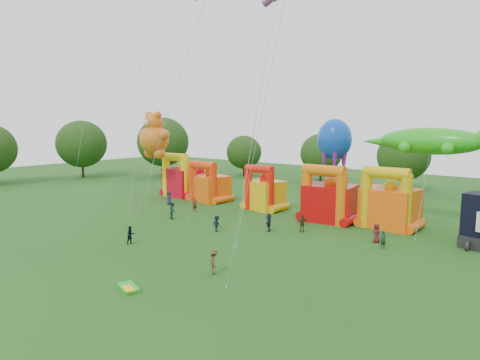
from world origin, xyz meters
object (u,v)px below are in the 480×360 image
Objects in this scene: spectator_4 at (302,223)px; spectator_0 at (169,198)px; bouncy_castle_0 at (181,180)px; teddy_bear_kite at (152,154)px; gecko_kite at (428,157)px; bouncy_castle_2 at (264,192)px; octopus_kite at (307,178)px.

spectator_0 is at bearing -48.59° from spectator_4.
teddy_bear_kite is (-0.31, -5.16, 4.22)m from bouncy_castle_0.
bouncy_castle_0 is at bearing -60.89° from spectator_4.
teddy_bear_kite is at bearing -167.42° from gecko_kite.
bouncy_castle_2 is 17.20m from teddy_bear_kite.
octopus_kite is 6.33× the size of spectator_0.
bouncy_castle_2 is (15.57, -0.36, -0.27)m from bouncy_castle_0.
gecko_kite is 1.20× the size of octopus_kite.
bouncy_castle_2 reaches higher than spectator_0.
teddy_bear_kite is at bearing -163.19° from bouncy_castle_2.
bouncy_castle_2 is at bearing 20.55° from spectator_0.
teddy_bear_kite reaches higher than bouncy_castle_2.
octopus_kite is at bearing -108.00° from spectator_4.
spectator_0 is (-17.89, -5.93, -3.58)m from octopus_kite.
teddy_bear_kite is 1.09× the size of octopus_kite.
bouncy_castle_0 is 1.13× the size of bouncy_castle_2.
bouncy_castle_2 is 3.16× the size of spectator_4.
octopus_kite is (21.90, 5.25, -2.22)m from teddy_bear_kite.
bouncy_castle_2 is at bearing -171.10° from gecko_kite.
teddy_bear_kite is 7.09m from spectator_0.
spectator_4 is at bearing -34.99° from bouncy_castle_2.
bouncy_castle_0 reaches higher than spectator_4.
bouncy_castle_0 is 0.47× the size of gecko_kite.
gecko_kite is (18.89, 2.96, 5.37)m from bouncy_castle_2.
spectator_4 is (21.60, -1.32, 0.00)m from spectator_0.
bouncy_castle_2 is 0.46× the size of teddy_bear_kite.
gecko_kite is at bearing 11.03° from octopus_kite.
bouncy_castle_0 is at bearing -175.68° from gecko_kite.
octopus_kite is at bearing 0.24° from bouncy_castle_0.
octopus_kite reaches higher than gecko_kite.
spectator_4 is (9.72, -6.81, -1.31)m from bouncy_castle_2.
teddy_bear_kite is 22.63m from octopus_kite.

